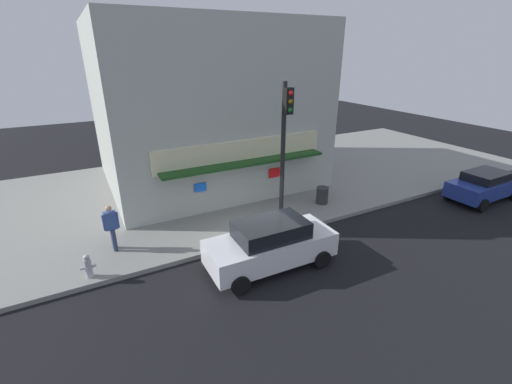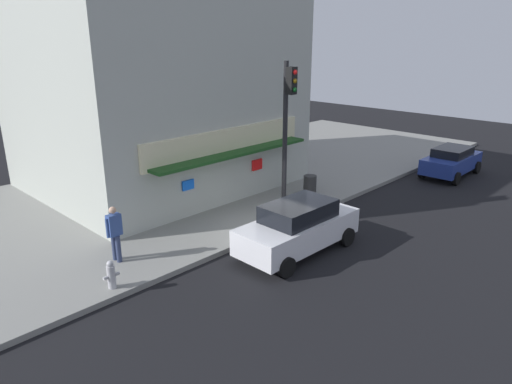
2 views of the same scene
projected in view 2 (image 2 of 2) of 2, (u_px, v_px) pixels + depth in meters
ground_plane at (269, 235)px, 16.89m from camera, size 61.12×61.12×0.00m
sidewalk at (166, 194)px, 21.03m from camera, size 40.74×12.65×0.18m
corner_building at (158, 94)px, 21.29m from camera, size 10.80×10.19×8.32m
traffic_light at (287, 122)px, 16.91m from camera, size 0.32×0.58×5.87m
fire_hydrant at (111, 275)px, 12.89m from camera, size 0.47×0.23×0.84m
trash_can at (310, 184)px, 20.74m from camera, size 0.58×0.58×0.81m
pedestrian at (115, 231)px, 14.28m from camera, size 0.56×0.40×1.80m
parked_car_white at (298, 227)px, 15.33m from camera, size 4.52×2.07×1.74m
parked_car_blue at (451, 161)px, 23.85m from camera, size 4.01×1.97×1.49m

